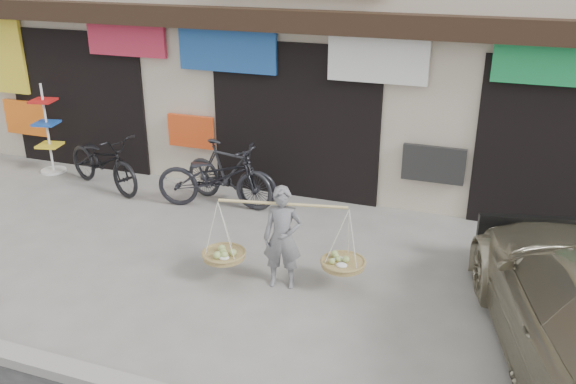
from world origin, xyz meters
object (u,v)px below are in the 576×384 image
(bike_1, at_px, (228,173))
(display_rack, at_px, (49,137))
(bike_0, at_px, (103,161))
(street_vendor, at_px, (283,242))
(bike_2, at_px, (217,177))

(bike_1, height_order, display_rack, display_rack)
(bike_0, distance_m, bike_1, 2.44)
(street_vendor, height_order, display_rack, display_rack)
(bike_2, bearing_deg, bike_0, 76.17)
(bike_1, relative_size, bike_2, 0.89)
(bike_1, xyz_separation_m, display_rack, (-3.95, 0.22, 0.16))
(bike_0, bearing_deg, street_vendor, -95.18)
(bike_0, height_order, bike_2, bike_2)
(bike_0, relative_size, bike_1, 1.10)
(display_rack, bearing_deg, bike_0, -13.97)
(bike_0, relative_size, bike_2, 0.98)
(street_vendor, relative_size, display_rack, 1.19)
(bike_1, bearing_deg, bike_2, 167.37)
(bike_1, xyz_separation_m, bike_2, (-0.11, -0.23, -0.01))
(bike_0, bearing_deg, display_rack, 97.01)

